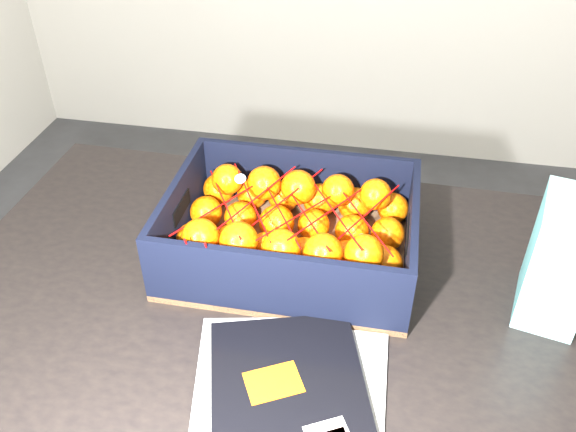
% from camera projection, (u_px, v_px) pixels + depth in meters
% --- Properties ---
extents(table, '(1.21, 0.82, 0.75)m').
position_uv_depth(table, '(299.00, 347.00, 1.02)').
color(table, black).
rests_on(table, ground).
extents(magazine_stack, '(0.30, 0.33, 0.02)m').
position_uv_depth(magazine_stack, '(289.00, 398.00, 0.81)').
color(magazine_stack, silver).
rests_on(magazine_stack, table).
extents(produce_crate, '(0.41, 0.31, 0.13)m').
position_uv_depth(produce_crate, '(291.00, 238.00, 1.04)').
color(produce_crate, brown).
rests_on(produce_crate, table).
extents(clementine_heap, '(0.39, 0.29, 0.11)m').
position_uv_depth(clementine_heap, '(291.00, 231.00, 1.03)').
color(clementine_heap, '#EA5904').
rests_on(clementine_heap, produce_crate).
extents(mesh_net, '(0.35, 0.28, 0.09)m').
position_uv_depth(mesh_net, '(285.00, 211.00, 0.99)').
color(mesh_net, '#BD0707').
rests_on(mesh_net, clementine_heap).
extents(retail_carton, '(0.12, 0.15, 0.20)m').
position_uv_depth(retail_carton, '(560.00, 260.00, 0.90)').
color(retail_carton, silver).
rests_on(retail_carton, table).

